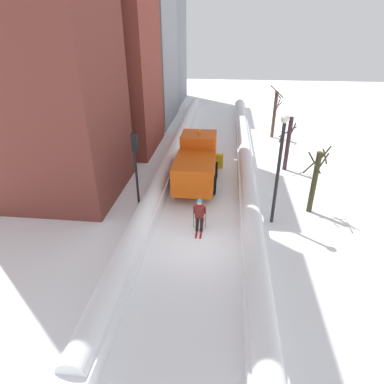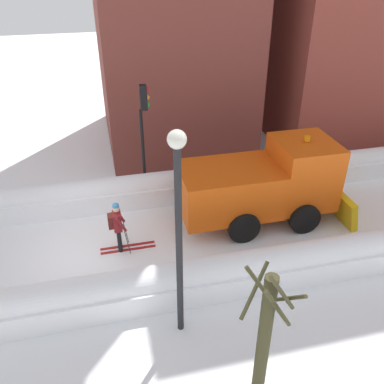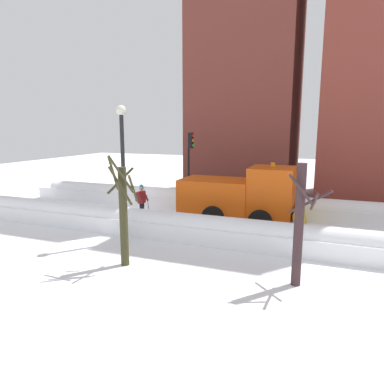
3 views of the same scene
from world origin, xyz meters
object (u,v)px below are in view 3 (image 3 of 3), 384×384
at_px(street_lamp, 123,158).
at_px(bare_tree_mid, 300,224).
at_px(plow_truck, 243,195).
at_px(bare_tree_near, 123,212).
at_px(traffic_light_pole, 190,155).
at_px(skier, 142,200).

xyz_separation_m(street_lamp, bare_tree_mid, (1.62, 6.99, -1.58)).
bearing_deg(bare_tree_mid, plow_truck, -152.69).
bearing_deg(plow_truck, street_lamp, -42.78).
distance_m(street_lamp, bare_tree_near, 2.99).
distance_m(traffic_light_pole, bare_tree_near, 9.27).
distance_m(plow_truck, bare_tree_mid, 6.64).
bearing_deg(plow_truck, skier, -83.16).
distance_m(plow_truck, traffic_light_pole, 4.93).
relative_size(traffic_light_pole, street_lamp, 0.79).
distance_m(traffic_light_pole, bare_tree_mid, 11.03).
bearing_deg(bare_tree_near, traffic_light_pole, -172.82).
bearing_deg(skier, bare_tree_near, 23.95).
bearing_deg(skier, plow_truck, 96.84).
relative_size(street_lamp, bare_tree_near, 1.45).
height_order(plow_truck, bare_tree_near, bare_tree_near).
bearing_deg(bare_tree_mid, skier, -122.52).
bearing_deg(street_lamp, skier, -160.87).
distance_m(plow_truck, street_lamp, 6.15).
height_order(skier, traffic_light_pole, traffic_light_pole).
height_order(plow_truck, traffic_light_pole, traffic_light_pole).
xyz_separation_m(skier, bare_tree_mid, (5.26, 8.25, 0.92)).
bearing_deg(bare_tree_near, plow_truck, 157.66).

